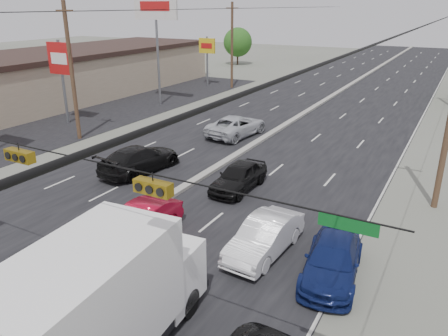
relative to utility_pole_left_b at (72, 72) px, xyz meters
The scene contains 19 objects.
ground 20.18m from the utility_pole_left_b, 50.19° to the right, with size 200.00×200.00×0.00m, color #606356.
road_surface 20.18m from the utility_pole_left_b, 50.19° to the left, with size 20.00×160.00×0.02m, color black.
center_median 20.16m from the utility_pole_left_b, 50.19° to the left, with size 0.50×160.00×0.20m, color gray.
strip_mall 17.03m from the utility_pole_left_b, 143.47° to the left, with size 12.00×42.00×4.60m, color tan.
parking_lot 12.10m from the utility_pole_left_b, 114.23° to the left, with size 10.00×42.00×0.02m, color black.
utility_pole_left_b is the anchor object (origin of this frame).
utility_pole_left_c 25.00m from the utility_pole_left_b, 90.00° to the left, with size 1.60×0.30×10.00m.
traffic_signals 20.45m from the utility_pole_left_b, 47.18° to the right, with size 25.00×0.30×0.54m.
pole_sign_mid 5.41m from the utility_pole_left_b, 146.31° to the left, with size 2.60×0.25×7.00m.
pole_sign_billboard 13.68m from the utility_pole_left_b, 98.75° to the left, with size 5.00×0.25×11.00m.
pole_sign_far 25.25m from the utility_pole_left_b, 97.97° to the left, with size 2.20×0.25×6.00m.
tree_left_far 46.01m from the utility_pole_left_b, 101.92° to the left, with size 4.80×4.80×6.12m.
box_truck 23.90m from the utility_pole_left_b, 41.95° to the right, with size 3.30×7.95×3.94m.
red_sedan 17.53m from the utility_pole_left_b, 35.03° to the right, with size 1.57×4.51×1.49m, color maroon.
queue_car_a 16.08m from the utility_pole_left_b, 10.57° to the right, with size 1.80×4.47×1.52m, color black.
queue_car_b 21.35m from the utility_pole_left_b, 23.32° to the right, with size 1.60×4.60×1.52m, color white.
queue_car_d 24.09m from the utility_pole_left_b, 21.10° to the right, with size 1.97×4.85×1.41m, color #101C53.
oncoming_near 10.20m from the utility_pole_left_b, 20.92° to the right, with size 2.28×5.61×1.63m, color black.
oncoming_far 12.88m from the utility_pole_left_b, 32.62° to the left, with size 2.65×5.75×1.60m, color silver.
Camera 1 is at (12.86, -7.87, 9.71)m, focal length 35.00 mm.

